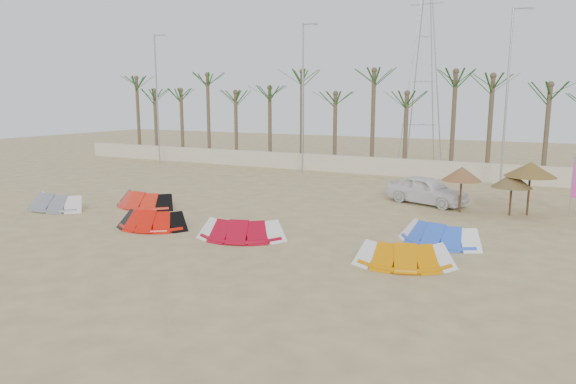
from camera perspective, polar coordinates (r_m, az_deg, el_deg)
The scene contains 18 objects.
ground at distance 19.15m, azimuth -8.33°, elevation -6.67°, with size 120.00×120.00×0.00m, color tan.
boundary_wall at distance 38.69m, azimuth 10.95°, elevation 2.78°, with size 60.00×0.30×1.30m, color beige.
palm_line at distance 39.66m, azimuth 12.81°, elevation 11.29°, with size 52.00×4.00×7.70m.
lamp_a at distance 46.46m, azimuth -14.32°, elevation 10.19°, with size 1.25×0.14×11.00m.
lamp_b at distance 38.65m, azimuth 1.70°, elevation 10.56°, with size 1.25×0.14×11.00m.
lamp_c at distance 34.95m, azimuth 23.20°, elevation 9.80°, with size 1.25×0.14×11.00m.
pylon at distance 44.28m, azimuth 14.38°, elevation 2.72°, with size 3.00×3.00×14.00m, color #A5A8AD, non-canonical shape.
kite_grey at distance 28.94m, azimuth -24.09°, elevation -0.85°, with size 3.52×1.56×0.90m.
kite_red_left at distance 27.93m, azimuth -15.30°, elevation -0.69°, with size 3.58×1.59×0.90m.
kite_red_mid at distance 23.14m, azimuth -14.44°, elevation -2.87°, with size 3.38×2.17×0.90m.
kite_red_right at distance 20.88m, azimuth -4.80°, elevation -3.97°, with size 3.76×2.40×0.90m.
kite_orange at distance 17.99m, azimuth 13.06°, elevation -6.55°, with size 3.54×2.32×0.90m.
kite_blue at distance 21.00m, azimuth 16.54°, elevation -4.29°, with size 3.49×2.20×0.90m.
parasol_left at distance 26.70m, azimuth 18.75°, elevation 1.92°, with size 1.93×1.93×2.28m.
parasol_mid at distance 26.81m, azimuth 23.63°, elevation 1.19°, with size 1.89×1.89×2.08m.
parasol_right at distance 27.16m, azimuth 25.35°, elevation 2.27°, with size 2.40×2.40×2.59m.
flag_pink at distance 27.93m, azimuth 29.39°, elevation 1.23°, with size 0.45×0.08×3.04m.
car at distance 28.49m, azimuth 15.15°, elevation 0.21°, with size 1.78×4.43×1.51m, color white.
Camera 1 is at (10.77, -14.84, 5.52)m, focal length 32.00 mm.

